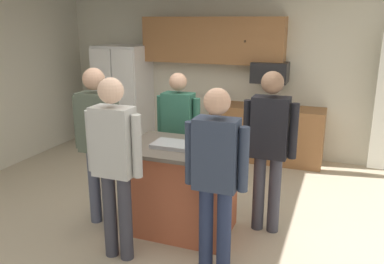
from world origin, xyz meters
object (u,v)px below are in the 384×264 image
(tumbler_amber, at_px, (221,146))
(serving_tray, at_px, (174,145))
(person_guest_right, at_px, (216,171))
(kitchen_island, at_px, (182,188))
(person_host_foreground, at_px, (269,141))
(person_guest_by_door, at_px, (114,158))
(glass_pilsner, at_px, (197,135))
(person_guest_left, at_px, (178,129))
(person_elder_center, at_px, (97,136))
(microwave_over_range, at_px, (270,72))
(refrigerator, at_px, (124,96))
(glass_dark_ale, at_px, (197,146))

(tumbler_amber, relative_size, serving_tray, 0.32)
(person_guest_right, relative_size, tumbler_amber, 12.33)
(kitchen_island, distance_m, person_host_foreground, 1.06)
(person_guest_by_door, bearing_deg, person_host_foreground, -22.05)
(glass_pilsner, height_order, tumbler_amber, glass_pilsner)
(person_guest_left, bearing_deg, glass_pilsner, 14.28)
(person_elder_center, distance_m, tumbler_amber, 1.37)
(person_guest_left, height_order, tumbler_amber, person_guest_left)
(person_host_foreground, bearing_deg, serving_tray, 0.67)
(kitchen_island, distance_m, person_guest_left, 0.92)
(person_elder_center, bearing_deg, microwave_over_range, 53.53)
(person_host_foreground, distance_m, serving_tray, 1.00)
(person_elder_center, xyz_separation_m, person_guest_by_door, (0.54, -0.53, -0.00))
(kitchen_island, bearing_deg, person_guest_by_door, -118.09)
(person_guest_by_door, xyz_separation_m, serving_tray, (0.31, 0.67, -0.04))
(microwave_over_range, xyz_separation_m, person_guest_by_door, (-0.81, -3.37, -0.42))
(person_guest_by_door, bearing_deg, person_guest_right, -56.36)
(person_guest_right, bearing_deg, person_guest_by_door, 52.99)
(refrigerator, height_order, person_guest_left, refrigerator)
(person_host_foreground, bearing_deg, person_elder_center, -4.76)
(glass_dark_ale, bearing_deg, kitchen_island, 145.67)
(kitchen_island, relative_size, person_guest_right, 0.69)
(person_host_foreground, bearing_deg, refrigerator, -56.63)
(refrigerator, xyz_separation_m, person_elder_center, (1.25, -2.72, 0.13))
(person_elder_center, bearing_deg, person_guest_right, -27.61)
(person_guest_right, distance_m, person_guest_left, 1.63)
(microwave_over_range, bearing_deg, glass_dark_ale, -94.08)
(tumbler_amber, distance_m, glass_dark_ale, 0.24)
(kitchen_island, bearing_deg, glass_dark_ale, -34.33)
(microwave_over_range, distance_m, person_guest_by_door, 3.49)
(refrigerator, bearing_deg, person_guest_by_door, -61.13)
(kitchen_island, relative_size, tumbler_amber, 8.49)
(person_guest_by_door, bearing_deg, person_elder_center, 73.23)
(refrigerator, height_order, kitchen_island, refrigerator)
(glass_dark_ale, height_order, serving_tray, glass_dark_ale)
(person_guest_by_door, height_order, tumbler_amber, person_guest_by_door)
(refrigerator, bearing_deg, serving_tray, -50.81)
(person_guest_left, height_order, person_guest_by_door, person_guest_by_door)
(glass_pilsner, bearing_deg, microwave_over_range, 82.54)
(glass_pilsner, bearing_deg, kitchen_island, -118.84)
(person_host_foreground, distance_m, glass_dark_ale, 0.79)
(tumbler_amber, bearing_deg, person_host_foreground, 40.51)
(person_host_foreground, height_order, person_guest_by_door, person_guest_by_door)
(person_elder_center, bearing_deg, person_guest_left, 46.56)
(glass_pilsner, bearing_deg, glass_dark_ale, -70.23)
(person_guest_right, xyz_separation_m, glass_dark_ale, (-0.35, 0.47, 0.04))
(glass_dark_ale, distance_m, serving_tray, 0.32)
(microwave_over_range, distance_m, tumbler_amber, 2.72)
(person_guest_right, bearing_deg, glass_pilsner, -12.50)
(person_host_foreground, xyz_separation_m, glass_dark_ale, (-0.64, -0.48, 0.02))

